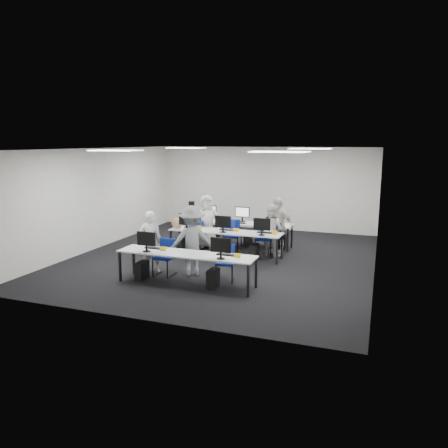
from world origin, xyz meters
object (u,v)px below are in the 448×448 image
(chair_6, at_px, (232,240))
(student_2, at_px, (207,221))
(chair_1, at_px, (225,270))
(chair_7, at_px, (272,243))
(chair_2, at_px, (198,238))
(chair_3, at_px, (232,242))
(chair_4, at_px, (264,245))
(desk_mid, at_px, (225,233))
(chair_0, at_px, (165,264))
(desk_front, at_px, (186,255))
(student_0, at_px, (151,242))
(chair_5, at_px, (201,239))
(student_3, at_px, (277,225))
(student_1, at_px, (271,230))
(photographer, at_px, (192,241))

(chair_6, height_order, student_2, student_2)
(chair_1, bearing_deg, chair_7, 71.04)
(chair_2, bearing_deg, chair_6, 31.54)
(chair_3, xyz_separation_m, chair_4, (1.02, -0.15, 0.02))
(chair_1, height_order, chair_3, chair_3)
(chair_4, bearing_deg, chair_3, 166.37)
(desk_mid, xyz_separation_m, chair_0, (-0.79, -2.14, -0.40))
(chair_6, bearing_deg, chair_1, -67.99)
(desk_front, relative_size, chair_6, 3.48)
(chair_6, xyz_separation_m, student_0, (-1.13, -2.88, 0.48))
(chair_5, relative_size, student_0, 0.56)
(chair_1, distance_m, student_3, 3.05)
(chair_2, xyz_separation_m, student_1, (2.31, -0.11, 0.44))
(student_1, relative_size, photographer, 0.88)
(desk_mid, distance_m, chair_0, 2.32)
(chair_2, bearing_deg, chair_5, 62.87)
(chair_4, height_order, student_2, student_2)
(chair_5, relative_size, student_2, 0.54)
(student_2, bearing_deg, student_1, -26.37)
(chair_2, relative_size, student_3, 0.59)
(chair_2, bearing_deg, chair_1, -36.27)
(desk_front, relative_size, student_0, 2.08)
(desk_mid, bearing_deg, student_0, -121.76)
(chair_4, distance_m, student_1, 0.47)
(student_3, bearing_deg, chair_7, -154.71)
(chair_4, distance_m, student_3, 0.74)
(desk_front, distance_m, chair_5, 3.53)
(student_1, bearing_deg, chair_6, 4.74)
(chair_5, bearing_deg, chair_0, -72.64)
(chair_0, distance_m, student_3, 3.73)
(chair_2, bearing_deg, chair_3, 15.59)
(desk_mid, relative_size, chair_1, 3.80)
(desk_front, xyz_separation_m, desk_mid, (0.00, 2.60, 0.00))
(photographer, bearing_deg, student_1, -143.59)
(chair_2, bearing_deg, chair_7, 24.88)
(chair_5, distance_m, student_3, 2.39)
(desk_front, distance_m, student_1, 3.36)
(chair_1, height_order, chair_5, chair_5)
(chair_2, bearing_deg, desk_front, -51.82)
(chair_3, relative_size, chair_5, 1.08)
(student_1, bearing_deg, chair_5, 14.59)
(chair_1, distance_m, chair_5, 3.30)
(desk_front, bearing_deg, student_1, 69.49)
(chair_5, height_order, chair_6, chair_6)
(student_0, bearing_deg, chair_0, 141.86)
(desk_front, height_order, student_3, student_3)
(chair_1, bearing_deg, chair_5, 111.59)
(desk_front, xyz_separation_m, student_0, (-1.23, 0.61, 0.09))
(chair_7, bearing_deg, desk_front, -127.50)
(chair_2, height_order, chair_7, chair_2)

